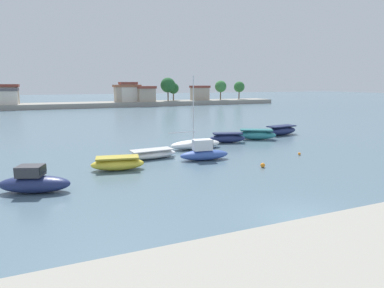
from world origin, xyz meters
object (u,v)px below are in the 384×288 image
(moored_boat_0, at_px, (34,182))
(moored_boat_2, at_px, (152,154))
(mooring_buoy_0, at_px, (299,154))
(mooring_buoy_1, at_px, (263,165))
(moored_boat_5, at_px, (228,138))
(moored_boat_7, at_px, (281,130))
(moored_boat_6, at_px, (256,135))
(moored_boat_3, at_px, (204,153))
(moored_boat_4, at_px, (196,144))
(moored_boat_1, at_px, (118,164))

(moored_boat_0, bearing_deg, moored_boat_2, 53.80)
(mooring_buoy_0, relative_size, mooring_buoy_1, 0.69)
(moored_boat_2, distance_m, mooring_buoy_0, 13.65)
(moored_boat_5, bearing_deg, moored_boat_2, -140.38)
(moored_boat_0, height_order, mooring_buoy_1, moored_boat_0)
(moored_boat_7, bearing_deg, mooring_buoy_1, -140.57)
(moored_boat_6, bearing_deg, moored_boat_7, 46.88)
(moored_boat_0, height_order, moored_boat_5, moored_boat_0)
(moored_boat_0, height_order, moored_boat_2, moored_boat_0)
(moored_boat_3, height_order, mooring_buoy_0, moored_boat_3)
(moored_boat_4, bearing_deg, moored_boat_5, 19.43)
(moored_boat_0, height_order, moored_boat_4, moored_boat_4)
(moored_boat_6, relative_size, moored_boat_7, 0.96)
(moored_boat_2, bearing_deg, mooring_buoy_0, -22.14)
(moored_boat_6, distance_m, mooring_buoy_1, 13.34)
(moored_boat_3, xyz_separation_m, moored_boat_4, (1.30, 4.84, -0.15))
(moored_boat_5, bearing_deg, moored_boat_3, -115.70)
(moored_boat_5, relative_size, mooring_buoy_1, 11.49)
(moored_boat_1, relative_size, moored_boat_5, 1.00)
(moored_boat_2, distance_m, mooring_buoy_1, 9.74)
(moored_boat_0, relative_size, moored_boat_2, 0.96)
(moored_boat_4, height_order, moored_boat_7, moored_boat_4)
(moored_boat_6, relative_size, mooring_buoy_0, 19.09)
(moored_boat_3, bearing_deg, moored_boat_4, 81.63)
(moored_boat_0, distance_m, moored_boat_3, 13.71)
(moored_boat_7, xyz_separation_m, mooring_buoy_0, (-6.12, -10.54, -0.45))
(moored_boat_2, height_order, moored_boat_7, moored_boat_7)
(moored_boat_2, distance_m, moored_boat_3, 4.66)
(moored_boat_3, relative_size, mooring_buoy_1, 12.03)
(moored_boat_1, height_order, moored_boat_6, moored_boat_6)
(moored_boat_5, distance_m, mooring_buoy_1, 11.16)
(moored_boat_1, height_order, moored_boat_4, moored_boat_4)
(moored_boat_5, bearing_deg, moored_boat_4, -142.79)
(moored_boat_2, relative_size, moored_boat_6, 0.97)
(moored_boat_4, bearing_deg, moored_boat_7, 14.90)
(moored_boat_4, height_order, moored_boat_6, moored_boat_4)
(moored_boat_2, xyz_separation_m, moored_boat_4, (5.34, 2.51, 0.10))
(moored_boat_1, bearing_deg, moored_boat_3, 13.61)
(moored_boat_0, xyz_separation_m, moored_boat_2, (9.14, 6.12, -0.25))
(mooring_buoy_0, bearing_deg, moored_boat_4, 139.71)
(moored_boat_6, xyz_separation_m, moored_boat_7, (4.95, 1.68, 0.00))
(moored_boat_1, relative_size, mooring_buoy_0, 16.60)
(moored_boat_1, distance_m, moored_boat_3, 7.54)
(mooring_buoy_1, bearing_deg, moored_boat_5, 75.47)
(moored_boat_2, height_order, moored_boat_3, moored_boat_3)
(moored_boat_0, bearing_deg, moored_boat_5, 48.48)
(moored_boat_1, bearing_deg, moored_boat_4, 41.09)
(moored_boat_6, distance_m, mooring_buoy_0, 8.95)
(moored_boat_1, bearing_deg, moored_boat_0, -139.28)
(moored_boat_5, height_order, mooring_buoy_0, moored_boat_5)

